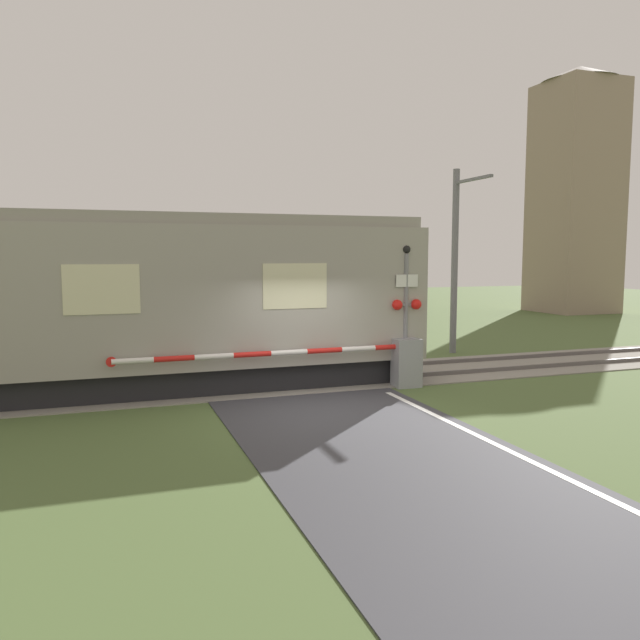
% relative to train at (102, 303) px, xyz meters
% --- Properties ---
extents(ground_plane, '(80.00, 80.00, 0.00)m').
position_rel_train_xyz_m(ground_plane, '(4.00, -3.03, -1.97)').
color(ground_plane, '#4C6033').
extents(track_bed, '(36.00, 3.20, 0.13)m').
position_rel_train_xyz_m(track_bed, '(4.00, 0.00, -1.95)').
color(track_bed, gray).
rests_on(track_bed, ground_plane).
extents(train, '(14.16, 2.74, 3.85)m').
position_rel_train_xyz_m(train, '(0.00, 0.00, 0.00)').
color(train, black).
rests_on(train, ground_plane).
extents(crossing_barrier, '(6.75, 0.44, 1.10)m').
position_rel_train_xyz_m(crossing_barrier, '(5.81, -1.53, -1.34)').
color(crossing_barrier, gray).
rests_on(crossing_barrier, ground_plane).
extents(signal_post, '(0.78, 0.26, 3.20)m').
position_rel_train_xyz_m(signal_post, '(6.53, -1.37, -0.15)').
color(signal_post, gray).
rests_on(signal_post, ground_plane).
extents(catenary_pole, '(0.20, 1.90, 5.54)m').
position_rel_train_xyz_m(catenary_pole, '(10.11, 2.40, 0.94)').
color(catenary_pole, slate).
rests_on(catenary_pole, ground_plane).
extents(distant_building, '(3.92, 3.92, 12.56)m').
position_rel_train_xyz_m(distant_building, '(23.40, 12.60, 4.39)').
color(distant_building, gray).
rests_on(distant_building, ground_plane).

